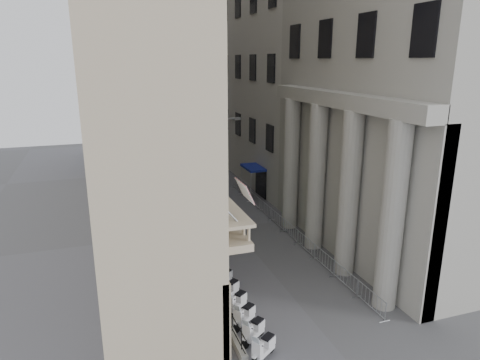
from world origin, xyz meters
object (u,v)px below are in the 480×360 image
object	(u,v)px
street_lamp	(212,170)
pedestrian_a	(214,177)
info_kiosk	(187,233)
scooter_0	(264,359)
security_tent	(177,182)
pedestrian_b	(198,169)

from	to	relation	value
street_lamp	pedestrian_a	size ratio (longest dim) A/B	4.73
pedestrian_a	info_kiosk	bearing A→B (deg)	84.67
scooter_0	info_kiosk	bearing A→B (deg)	-30.97
security_tent	street_lamp	world-z (taller)	street_lamp
security_tent	pedestrian_a	distance (m)	9.24
scooter_0	pedestrian_a	bearing A→B (deg)	-45.15
scooter_0	info_kiosk	world-z (taller)	info_kiosk
security_tent	street_lamp	distance (m)	6.69
info_kiosk	pedestrian_a	bearing A→B (deg)	56.12
scooter_0	pedestrian_a	distance (m)	27.25
info_kiosk	pedestrian_a	xyz separation A→B (m)	(5.81, 14.02, -0.10)
scooter_0	security_tent	size ratio (longest dim) A/B	0.35
security_tent	street_lamp	size ratio (longest dim) A/B	0.48
security_tent	pedestrian_a	size ratio (longest dim) A/B	2.28
info_kiosk	pedestrian_b	bearing A→B (deg)	63.25
security_tent	info_kiosk	size ratio (longest dim) A/B	2.08
security_tent	pedestrian_a	bearing A→B (deg)	54.81
security_tent	pedestrian_b	world-z (taller)	security_tent
info_kiosk	pedestrian_a	distance (m)	15.17
pedestrian_a	pedestrian_b	xyz separation A→B (m)	(-0.85, 4.02, -0.04)
street_lamp	security_tent	bearing A→B (deg)	87.20
street_lamp	pedestrian_a	world-z (taller)	street_lamp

